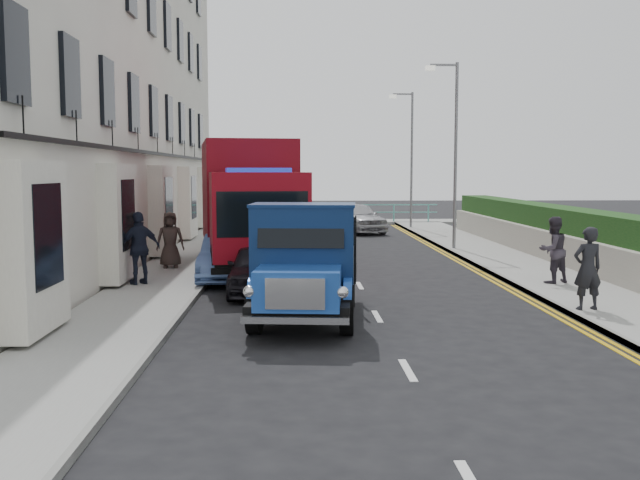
# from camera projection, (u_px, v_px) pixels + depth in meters

# --- Properties ---
(ground) EXTENTS (120.00, 120.00, 0.00)m
(ground) POSITION_uv_depth(u_px,v_px,m) (390.00, 339.00, 12.79)
(ground) COLOR black
(ground) RESTS_ON ground
(pavement_west) EXTENTS (2.40, 38.00, 0.12)m
(pavement_west) POSITION_uv_depth(u_px,v_px,m) (179.00, 269.00, 21.55)
(pavement_west) COLOR gray
(pavement_west) RESTS_ON ground
(pavement_east) EXTENTS (2.60, 38.00, 0.12)m
(pavement_east) POSITION_uv_depth(u_px,v_px,m) (522.00, 267.00, 21.93)
(pavement_east) COLOR gray
(pavement_east) RESTS_ON ground
(promenade) EXTENTS (30.00, 2.50, 0.12)m
(promenade) POSITION_uv_depth(u_px,v_px,m) (324.00, 222.00, 41.63)
(promenade) COLOR gray
(promenade) RESTS_ON ground
(sea_plane) EXTENTS (120.00, 120.00, 0.00)m
(sea_plane) POSITION_uv_depth(u_px,v_px,m) (311.00, 201.00, 72.47)
(sea_plane) COLOR #4C5968
(sea_plane) RESTS_ON ground
(terrace_west) EXTENTS (6.31, 30.20, 14.25)m
(terrace_west) POSITION_uv_depth(u_px,v_px,m) (70.00, 51.00, 24.69)
(terrace_west) COLOR white
(terrace_west) RESTS_ON ground
(garden_east) EXTENTS (1.45, 28.00, 1.75)m
(garden_east) POSITION_uv_depth(u_px,v_px,m) (584.00, 240.00, 21.91)
(garden_east) COLOR #B2AD9E
(garden_east) RESTS_ON ground
(seafront_railing) EXTENTS (13.00, 0.08, 1.11)m
(seafront_railing) POSITION_uv_depth(u_px,v_px,m) (324.00, 214.00, 40.78)
(seafront_railing) COLOR #59B2A5
(seafront_railing) RESTS_ON ground
(lamp_mid) EXTENTS (1.23, 0.18, 7.00)m
(lamp_mid) POSITION_uv_depth(u_px,v_px,m) (452.00, 144.00, 26.48)
(lamp_mid) COLOR slate
(lamp_mid) RESTS_ON ground
(lamp_far) EXTENTS (1.23, 0.18, 7.00)m
(lamp_far) POSITION_uv_depth(u_px,v_px,m) (409.00, 152.00, 36.43)
(lamp_far) COLOR slate
(lamp_far) RESTS_ON ground
(bedford_lorry) EXTENTS (2.39, 5.12, 2.35)m
(bedford_lorry) POSITION_uv_depth(u_px,v_px,m) (304.00, 270.00, 13.91)
(bedford_lorry) COLOR black
(bedford_lorry) RESTS_ON ground
(red_lorry) EXTENTS (3.61, 7.75, 3.91)m
(red_lorry) POSITION_uv_depth(u_px,v_px,m) (249.00, 202.00, 21.37)
(red_lorry) COLOR black
(red_lorry) RESTS_ON ground
(parked_car_front) EXTENTS (1.60, 3.73, 1.26)m
(parked_car_front) POSITION_uv_depth(u_px,v_px,m) (259.00, 268.00, 17.63)
(parked_car_front) COLOR black
(parked_car_front) RESTS_ON ground
(parked_car_mid) EXTENTS (1.39, 3.87, 1.27)m
(parked_car_mid) POSITION_uv_depth(u_px,v_px,m) (229.00, 257.00, 19.66)
(parked_car_mid) COLOR #5270B1
(parked_car_mid) RESTS_ON ground
(parked_car_rear) EXTENTS (2.38, 5.28, 1.50)m
(parked_car_rear) POSITION_uv_depth(u_px,v_px,m) (257.00, 228.00, 28.29)
(parked_car_rear) COLOR #AEADB2
(parked_car_rear) RESTS_ON ground
(seafront_car_left) EXTENTS (3.74, 5.57, 1.42)m
(seafront_car_left) POSITION_uv_depth(u_px,v_px,m) (297.00, 213.00, 39.29)
(seafront_car_left) COLOR black
(seafront_car_left) RESTS_ON ground
(seafront_car_right) EXTENTS (3.11, 4.74, 1.50)m
(seafront_car_right) POSITION_uv_depth(u_px,v_px,m) (356.00, 217.00, 34.86)
(seafront_car_right) COLOR #B5B4B9
(seafront_car_right) RESTS_ON ground
(pedestrian_east_near) EXTENTS (0.69, 0.51, 1.74)m
(pedestrian_east_near) POSITION_uv_depth(u_px,v_px,m) (588.00, 268.00, 14.84)
(pedestrian_east_near) COLOR black
(pedestrian_east_near) RESTS_ON pavement_east
(pedestrian_east_far) EXTENTS (1.02, 0.92, 1.72)m
(pedestrian_east_far) POSITION_uv_depth(u_px,v_px,m) (553.00, 250.00, 18.40)
(pedestrian_east_far) COLOR #38323D
(pedestrian_east_far) RESTS_ON pavement_east
(pedestrian_west_near) EXTENTS (1.15, 1.00, 1.86)m
(pedestrian_west_near) POSITION_uv_depth(u_px,v_px,m) (140.00, 248.00, 18.19)
(pedestrian_west_near) COLOR #1B2031
(pedestrian_west_near) RESTS_ON pavement_west
(pedestrian_west_far) EXTENTS (0.91, 0.68, 1.68)m
(pedestrian_west_far) POSITION_uv_depth(u_px,v_px,m) (170.00, 240.00, 21.32)
(pedestrian_west_far) COLOR #382D28
(pedestrian_west_far) RESTS_ON pavement_west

